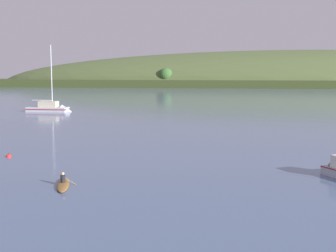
{
  "coord_description": "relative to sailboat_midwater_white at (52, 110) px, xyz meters",
  "views": [
    {
      "loc": [
        12.41,
        -5.58,
        7.37
      ],
      "look_at": [
        6.68,
        39.41,
        1.98
      ],
      "focal_mm": 46.76,
      "sensor_mm": 36.0,
      "label": 1
    }
  ],
  "objects": [
    {
      "name": "far_shoreline_hill",
      "position": [
        76.91,
        206.04,
        -0.17
      ],
      "size": [
        524.77,
        120.24,
        45.3
      ],
      "rotation": [
        0.0,
        0.0,
        -0.02
      ],
      "color": "#35401E",
      "rests_on": "ground"
    },
    {
      "name": "sailboat_midwater_white",
      "position": [
        0.0,
        0.0,
        0.0
      ],
      "size": [
        9.21,
        3.1,
        14.21
      ],
      "rotation": [
        0.0,
        0.0,
        6.24
      ],
      "color": "#ADB2BC",
      "rests_on": "ground"
    },
    {
      "name": "canoe_with_paddler",
      "position": [
        22.99,
        -54.92,
        -0.25
      ],
      "size": [
        2.03,
        4.08,
        1.02
      ],
      "rotation": [
        0.0,
        0.0,
        1.89
      ],
      "color": "brown",
      "rests_on": "ground"
    },
    {
      "name": "mooring_buoy_midchannel",
      "position": [
        14.45,
        -45.73,
        -0.35
      ],
      "size": [
        0.5,
        0.5,
        0.58
      ],
      "color": "red",
      "rests_on": "ground"
    }
  ]
}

